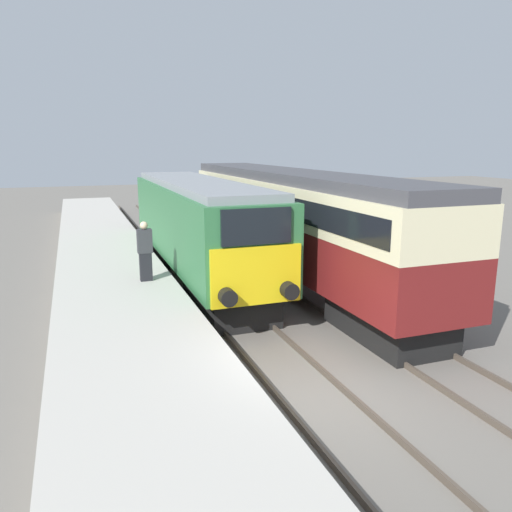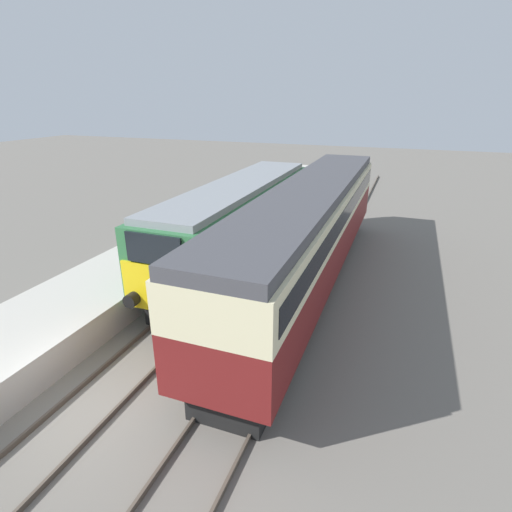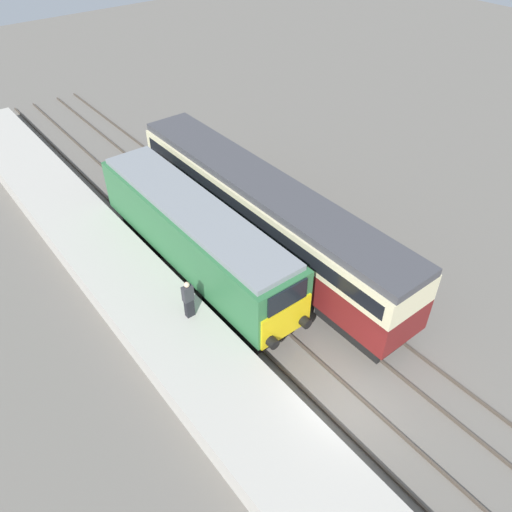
# 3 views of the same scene
# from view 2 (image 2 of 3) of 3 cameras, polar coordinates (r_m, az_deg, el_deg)

# --- Properties ---
(ground_plane) EXTENTS (120.00, 120.00, 0.00)m
(ground_plane) POSITION_cam_2_polar(r_m,az_deg,el_deg) (11.44, -22.97, -19.61)
(ground_plane) COLOR slate
(platform_left) EXTENTS (3.50, 50.00, 1.05)m
(platform_left) POSITION_cam_2_polar(r_m,az_deg,el_deg) (18.32, -14.14, -0.45)
(platform_left) COLOR #B7B2A8
(platform_left) RESTS_ON ground_plane
(rails_near_track) EXTENTS (1.51, 60.00, 0.14)m
(rails_near_track) POSITION_cam_2_polar(r_m,az_deg,el_deg) (14.59, -9.74, -8.03)
(rails_near_track) COLOR #4C4238
(rails_near_track) RESTS_ON ground_plane
(rails_far_track) EXTENTS (1.50, 60.00, 0.14)m
(rails_far_track) POSITION_cam_2_polar(r_m,az_deg,el_deg) (13.38, 3.21, -10.70)
(rails_far_track) COLOR #4C4238
(rails_far_track) RESTS_ON ground_plane
(locomotive) EXTENTS (2.70, 13.31, 3.83)m
(locomotive) POSITION_cam_2_polar(r_m,az_deg,el_deg) (17.76, -2.41, 4.99)
(locomotive) COLOR black
(locomotive) RESTS_ON ground_plane
(passenger_carriage) EXTENTS (2.75, 17.58, 4.16)m
(passenger_carriage) POSITION_cam_2_polar(r_m,az_deg,el_deg) (15.87, 7.77, 4.21)
(passenger_carriage) COLOR black
(passenger_carriage) RESTS_ON ground_plane
(person_on_platform) EXTENTS (0.44, 0.26, 1.82)m
(person_on_platform) POSITION_cam_2_polar(r_m,az_deg,el_deg) (16.28, -14.67, 2.09)
(person_on_platform) COLOR black
(person_on_platform) RESTS_ON platform_left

